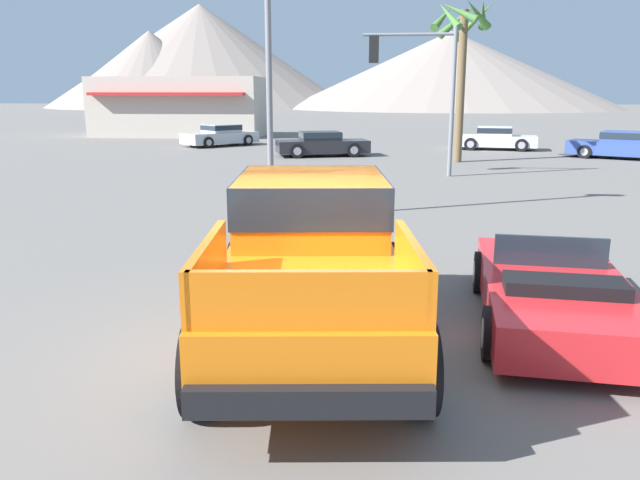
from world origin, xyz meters
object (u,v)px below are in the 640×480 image
(orange_pickup_truck, at_px, (311,250))
(parked_car_white, at_px, (496,138))
(parked_car_dark, at_px, (322,143))
(parked_car_blue, at_px, (623,145))
(red_convertible_car, at_px, (553,294))
(street_lamp_post, at_px, (268,12))
(parked_car_silver, at_px, (220,135))
(palm_tree_tall, at_px, (462,41))
(traffic_light_main, at_px, (417,74))

(orange_pickup_truck, xyz_separation_m, parked_car_white, (6.66, 26.82, -0.49))
(parked_car_dark, xyz_separation_m, parked_car_blue, (13.79, 0.25, 0.03))
(red_convertible_car, height_order, parked_car_white, parked_car_white)
(parked_car_dark, height_order, street_lamp_post, street_lamp_post)
(parked_car_silver, xyz_separation_m, street_lamp_post, (6.64, -20.47, 4.09))
(red_convertible_car, xyz_separation_m, palm_tree_tall, (0.91, 19.97, 4.63))
(red_convertible_car, xyz_separation_m, parked_car_blue, (8.59, 22.02, 0.20))
(orange_pickup_truck, distance_m, parked_car_blue, 25.50)
(traffic_light_main, bearing_deg, parked_car_blue, -144.13)
(orange_pickup_truck, xyz_separation_m, street_lamp_post, (-1.81, 7.19, 3.60))
(palm_tree_tall, bearing_deg, street_lamp_post, -113.27)
(parked_car_silver, distance_m, traffic_light_main, 16.15)
(orange_pickup_truck, bearing_deg, red_convertible_car, 5.65)
(parked_car_white, distance_m, parked_car_silver, 15.13)
(parked_car_dark, relative_size, street_lamp_post, 0.59)
(red_convertible_car, relative_size, traffic_light_main, 0.81)
(parked_car_silver, xyz_separation_m, traffic_light_main, (10.35, -12.03, 3.00))
(parked_car_blue, height_order, parked_car_white, parked_car_blue)
(parked_car_dark, relative_size, parked_car_blue, 0.95)
(orange_pickup_truck, bearing_deg, traffic_light_main, 76.70)
(orange_pickup_truck, height_order, parked_car_white, orange_pickup_truck)
(traffic_light_main, bearing_deg, street_lamp_post, 66.26)
(traffic_light_main, bearing_deg, parked_car_white, -113.02)
(orange_pickup_truck, height_order, traffic_light_main, traffic_light_main)
(parked_car_white, xyz_separation_m, palm_tree_tall, (-2.69, -6.20, 4.45))
(parked_car_blue, distance_m, traffic_light_main, 12.39)
(parked_car_silver, height_order, traffic_light_main, traffic_light_main)
(palm_tree_tall, bearing_deg, parked_car_blue, 14.95)
(parked_car_dark, distance_m, parked_car_blue, 13.80)
(parked_car_blue, bearing_deg, orange_pickup_truck, -179.50)
(street_lamp_post, xyz_separation_m, palm_tree_tall, (5.78, 13.44, 0.36))
(parked_car_dark, distance_m, traffic_light_main, 8.46)
(parked_car_dark, xyz_separation_m, parked_car_white, (8.80, 4.39, 0.02))
(red_convertible_car, xyz_separation_m, traffic_light_main, (-1.15, 14.98, 3.18))
(palm_tree_tall, bearing_deg, parked_car_white, 66.55)
(red_convertible_car, relative_size, parked_car_dark, 0.91)
(parked_car_white, height_order, palm_tree_tall, palm_tree_tall)
(parked_car_silver, distance_m, street_lamp_post, 21.91)
(red_convertible_car, height_order, parked_car_silver, parked_car_silver)
(palm_tree_tall, bearing_deg, red_convertible_car, -92.62)
(parked_car_white, bearing_deg, orange_pickup_truck, -4.34)
(parked_car_white, height_order, parked_car_silver, parked_car_white)
(red_convertible_car, xyz_separation_m, parked_car_dark, (-5.20, 21.78, 0.17))
(parked_car_dark, distance_m, parked_car_silver, 8.19)
(parked_car_dark, bearing_deg, parked_car_white, 100.16)
(parked_car_dark, xyz_separation_m, traffic_light_main, (4.05, -6.80, 3.01))
(parked_car_silver, bearing_deg, orange_pickup_truck, 149.39)
(orange_pickup_truck, distance_m, red_convertible_car, 3.20)
(parked_car_blue, bearing_deg, red_convertible_car, -173.62)
(parked_car_blue, bearing_deg, parked_car_silver, 103.75)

